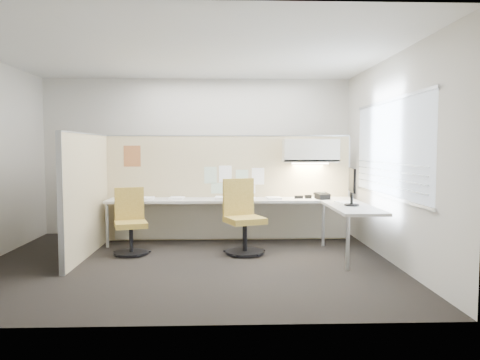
{
  "coord_description": "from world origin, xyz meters",
  "views": [
    {
      "loc": [
        0.47,
        -6.27,
        1.57
      ],
      "look_at": [
        0.72,
        0.8,
        1.07
      ],
      "focal_mm": 35.0,
      "sensor_mm": 36.0,
      "label": 1
    }
  ],
  "objects_px": {
    "desk": "(252,208)",
    "monitor": "(352,184)",
    "chair_left": "(130,224)",
    "phone": "(322,196)",
    "chair_right": "(243,219)"
  },
  "relations": [
    {
      "from": "desk",
      "to": "monitor",
      "type": "height_order",
      "value": "monitor"
    },
    {
      "from": "desk",
      "to": "chair_left",
      "type": "relative_size",
      "value": 4.19
    },
    {
      "from": "phone",
      "to": "chair_left",
      "type": "bearing_deg",
      "value": 174.52
    },
    {
      "from": "chair_right",
      "to": "phone",
      "type": "distance_m",
      "value": 1.48
    },
    {
      "from": "chair_left",
      "to": "phone",
      "type": "distance_m",
      "value": 3.04
    },
    {
      "from": "desk",
      "to": "chair_right",
      "type": "height_order",
      "value": "chair_right"
    },
    {
      "from": "desk",
      "to": "monitor",
      "type": "bearing_deg",
      "value": -31.07
    },
    {
      "from": "monitor",
      "to": "phone",
      "type": "xyz_separation_m",
      "value": [
        -0.24,
        0.88,
        -0.26
      ]
    },
    {
      "from": "chair_left",
      "to": "phone",
      "type": "xyz_separation_m",
      "value": [
        2.96,
        0.6,
        0.34
      ]
    },
    {
      "from": "monitor",
      "to": "desk",
      "type": "bearing_deg",
      "value": 66.67
    },
    {
      "from": "desk",
      "to": "phone",
      "type": "bearing_deg",
      "value": 2.79
    },
    {
      "from": "chair_right",
      "to": "monitor",
      "type": "bearing_deg",
      "value": -30.63
    },
    {
      "from": "desk",
      "to": "phone",
      "type": "height_order",
      "value": "phone"
    },
    {
      "from": "desk",
      "to": "phone",
      "type": "relative_size",
      "value": 15.64
    },
    {
      "from": "chair_right",
      "to": "phone",
      "type": "bearing_deg",
      "value": 4.22
    }
  ]
}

